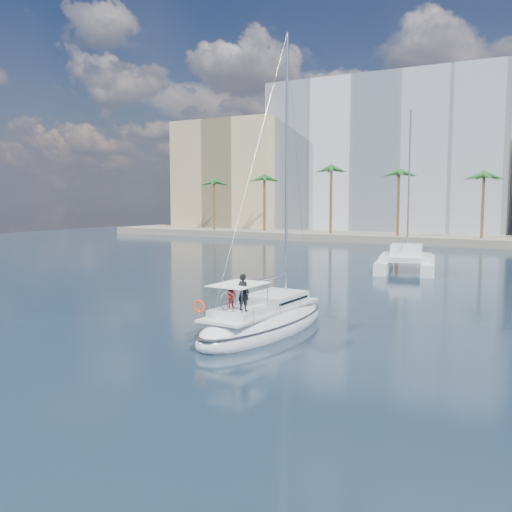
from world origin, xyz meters
The scene contains 9 objects.
ground centered at (0.00, 0.00, 0.00)m, with size 160.00×160.00×0.00m, color black.
quay centered at (0.00, 61.00, 0.60)m, with size 120.00×14.00×1.20m, color gray.
building_modern centered at (-12.00, 73.00, 14.00)m, with size 42.00×16.00×28.00m, color white.
building_tan_left centered at (-42.00, 69.00, 11.00)m, with size 22.00×14.00×22.00m, color tan.
palm_left centered at (-34.00, 57.00, 10.28)m, with size 3.60×3.60×12.30m.
palm_centre centered at (0.00, 57.00, 10.28)m, with size 3.60×3.60×12.30m.
main_sloop centered at (4.34, -3.71, 0.52)m, with size 3.98×11.32×16.62m.
catamaran centered at (4.19, 25.28, 1.11)m, with size 7.38×11.43×15.58m.
seagull centered at (1.05, 4.73, 0.51)m, with size 0.93×0.40×0.17m.
Camera 1 is at (18.47, -29.63, 7.03)m, focal length 40.00 mm.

